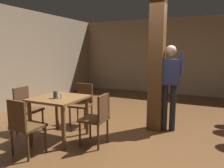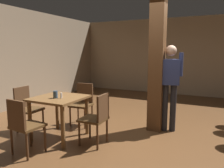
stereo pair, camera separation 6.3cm
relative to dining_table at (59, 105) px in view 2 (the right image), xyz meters
The scene contains 11 objects.
ground_plane 1.75m from the dining_table, 26.21° to the left, with size 10.80×10.80×0.00m, color brown.
wall_back 5.48m from the dining_table, 74.30° to the left, with size 8.00×0.10×2.80m, color gray.
pillar 2.06m from the dining_table, 38.39° to the left, with size 0.28×0.28×2.80m, color brown.
dining_table is the anchor object (origin of this frame).
chair_north 0.82m from the dining_table, 91.66° to the left, with size 0.46×0.46×0.89m.
chair_east 0.81m from the dining_table, ahead, with size 0.43×0.43×0.89m.
chair_south 0.82m from the dining_table, 91.45° to the right, with size 0.45×0.45×0.89m.
chair_west 0.81m from the dining_table, behind, with size 0.43×0.43×0.89m.
napkin_cup 0.23m from the dining_table, 86.45° to the right, with size 0.08×0.08×0.13m, color #33475B.
salt_shaker 0.22m from the dining_table, 26.77° to the right, with size 0.03×0.03×0.10m, color silver.
standing_person 2.18m from the dining_table, 35.27° to the left, with size 0.47×0.28×1.72m.
Camera 2 is at (1.13, -3.82, 1.62)m, focal length 35.00 mm.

